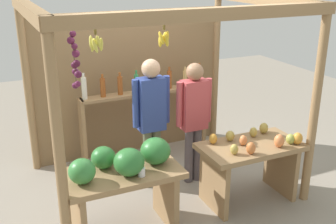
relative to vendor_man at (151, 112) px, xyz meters
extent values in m
plane|color=gray|center=(0.13, 0.02, -1.00)|extent=(12.00, 12.00, 0.00)
cylinder|color=#99754C|center=(-1.29, -1.06, 0.17)|extent=(0.10, 0.10, 2.33)
cylinder|color=#99754C|center=(1.55, -1.06, 0.17)|extent=(0.10, 0.10, 2.33)
cylinder|color=#99754C|center=(-1.29, 1.11, 0.17)|extent=(0.10, 0.10, 2.33)
cylinder|color=#99754C|center=(1.55, 1.11, 0.17)|extent=(0.10, 0.10, 2.33)
cube|color=#99754C|center=(0.13, -1.06, 1.27)|extent=(2.94, 0.12, 0.12)
cube|color=#99754C|center=(-1.29, 0.02, 1.27)|extent=(0.12, 2.27, 0.12)
cube|color=#99754C|center=(1.55, 0.02, 1.27)|extent=(0.12, 2.27, 0.12)
cube|color=olive|center=(0.13, 1.13, 0.05)|extent=(2.84, 0.04, 2.09)
cylinder|color=brown|center=(-0.22, -0.88, 1.16)|extent=(0.02, 0.02, 0.06)
ellipsoid|color=gold|center=(-0.19, -0.88, 1.06)|extent=(0.04, 0.06, 0.13)
ellipsoid|color=gold|center=(-0.21, -0.85, 1.05)|extent=(0.07, 0.05, 0.13)
ellipsoid|color=gold|center=(-0.25, -0.87, 1.03)|extent=(0.06, 0.07, 0.13)
ellipsoid|color=gold|center=(-0.26, -0.90, 1.06)|extent=(0.06, 0.08, 0.13)
ellipsoid|color=gold|center=(-0.21, -0.91, 1.04)|extent=(0.07, 0.05, 0.13)
cylinder|color=brown|center=(-0.86, -0.87, 1.16)|extent=(0.02, 0.02, 0.06)
ellipsoid|color=#D1CC4C|center=(-0.82, -0.87, 1.04)|extent=(0.04, 0.06, 0.13)
ellipsoid|color=#D1CC4C|center=(-0.85, -0.84, 1.05)|extent=(0.07, 0.05, 0.13)
ellipsoid|color=#D1CC4C|center=(-0.88, -0.84, 1.03)|extent=(0.07, 0.05, 0.13)
ellipsoid|color=#D1CC4C|center=(-0.90, -0.87, 1.06)|extent=(0.04, 0.06, 0.13)
ellipsoid|color=#D1CC4C|center=(-0.88, -0.91, 1.04)|extent=(0.07, 0.05, 0.13)
ellipsoid|color=#D1CC4C|center=(-0.85, -0.90, 1.07)|extent=(0.07, 0.06, 0.13)
cylinder|color=#4C422D|center=(-1.01, -0.65, 0.91)|extent=(0.01, 0.01, 0.55)
sphere|color=#511938|center=(-1.01, -0.64, 1.11)|extent=(0.06, 0.06, 0.06)
sphere|color=#511938|center=(-1.03, -0.64, 1.05)|extent=(0.07, 0.07, 0.07)
sphere|color=#511938|center=(-1.01, -0.67, 1.00)|extent=(0.06, 0.06, 0.06)
sphere|color=#601E42|center=(-1.00, -0.66, 0.93)|extent=(0.07, 0.07, 0.07)
sphere|color=#47142D|center=(-1.02, -0.68, 0.83)|extent=(0.06, 0.06, 0.06)
sphere|color=#47142D|center=(-1.00, -0.68, 0.85)|extent=(0.07, 0.07, 0.07)
sphere|color=#511938|center=(-1.00, -0.62, 0.76)|extent=(0.07, 0.07, 0.07)
sphere|color=#511938|center=(-0.99, -0.66, 0.74)|extent=(0.07, 0.07, 0.07)
sphere|color=#511938|center=(-1.02, -0.63, 0.63)|extent=(0.06, 0.06, 0.06)
sphere|color=#601E42|center=(-1.00, -0.66, 0.65)|extent=(0.06, 0.06, 0.06)
cube|color=#99754C|center=(-0.65, -0.79, -0.30)|extent=(1.19, 0.64, 0.06)
cube|color=#99754C|center=(-1.13, -0.79, -0.66)|extent=(0.06, 0.58, 0.67)
cube|color=#99754C|center=(-0.17, -0.79, -0.66)|extent=(0.06, 0.58, 0.67)
ellipsoid|color=#2D7533|center=(-0.27, -0.77, -0.13)|extent=(0.45, 0.45, 0.28)
ellipsoid|color=#2D7533|center=(-0.61, -0.89, -0.13)|extent=(0.37, 0.37, 0.28)
ellipsoid|color=#2D7533|center=(-0.80, -0.64, -0.16)|extent=(0.34, 0.34, 0.23)
ellipsoid|color=#38843D|center=(-1.07, -0.86, -0.15)|extent=(0.33, 0.33, 0.25)
cylinder|color=white|center=(-0.51, -0.97, -0.22)|extent=(0.07, 0.07, 0.09)
cube|color=#99754C|center=(0.91, -0.79, -0.30)|extent=(1.19, 0.64, 0.06)
cube|color=#99754C|center=(0.44, -0.79, -0.66)|extent=(0.06, 0.58, 0.67)
cube|color=#99754C|center=(1.39, -0.79, -0.66)|extent=(0.06, 0.58, 0.67)
ellipsoid|color=#A8B24C|center=(1.34, -0.96, -0.21)|extent=(0.13, 0.13, 0.12)
ellipsoid|color=#CC7038|center=(0.76, -1.00, -0.20)|extent=(0.11, 0.11, 0.14)
ellipsoid|color=#B79E47|center=(0.59, -0.93, -0.21)|extent=(0.13, 0.13, 0.12)
ellipsoid|color=#B79E47|center=(1.25, -0.58, -0.20)|extent=(0.15, 0.15, 0.14)
ellipsoid|color=gold|center=(0.53, -0.59, -0.21)|extent=(0.12, 0.12, 0.12)
ellipsoid|color=#E07F47|center=(0.82, -0.77, -0.21)|extent=(0.10, 0.10, 0.12)
ellipsoid|color=#B79E47|center=(1.07, -0.62, -0.21)|extent=(0.13, 0.13, 0.12)
ellipsoid|color=gold|center=(1.41, -1.00, -0.20)|extent=(0.14, 0.14, 0.14)
ellipsoid|color=#B79E47|center=(0.75, -0.60, -0.21)|extent=(0.15, 0.15, 0.12)
ellipsoid|color=#E07F47|center=(1.16, -0.98, -0.19)|extent=(0.12, 0.12, 0.15)
cube|color=#99754C|center=(-0.67, 0.84, -0.50)|extent=(0.05, 0.20, 1.00)
cube|color=#99754C|center=(1.18, 0.84, -0.50)|extent=(0.05, 0.20, 1.00)
cube|color=#99754C|center=(0.25, 0.84, -0.02)|extent=(1.85, 0.22, 0.04)
cylinder|color=silver|center=(-0.61, 0.84, 0.15)|extent=(0.07, 0.07, 0.30)
cylinder|color=silver|center=(-0.61, 0.84, 0.33)|extent=(0.03, 0.03, 0.06)
cylinder|color=#994C1E|center=(-0.36, 0.84, 0.13)|extent=(0.07, 0.07, 0.25)
cylinder|color=#994C1E|center=(-0.36, 0.84, 0.29)|extent=(0.03, 0.03, 0.06)
cylinder|color=#994C1E|center=(-0.11, 0.84, 0.13)|extent=(0.07, 0.07, 0.25)
cylinder|color=#994C1E|center=(-0.11, 0.84, 0.29)|extent=(0.03, 0.03, 0.06)
cylinder|color=#338C4C|center=(0.12, 0.84, 0.13)|extent=(0.06, 0.06, 0.26)
cylinder|color=#338C4C|center=(0.12, 0.84, 0.29)|extent=(0.03, 0.03, 0.06)
cylinder|color=#338C4C|center=(0.37, 0.84, 0.11)|extent=(0.07, 0.07, 0.22)
cylinder|color=#338C4C|center=(0.37, 0.84, 0.26)|extent=(0.03, 0.03, 0.06)
cylinder|color=#994C1E|center=(0.62, 0.84, 0.13)|extent=(0.07, 0.07, 0.25)
cylinder|color=#994C1E|center=(0.62, 0.84, 0.29)|extent=(0.03, 0.03, 0.06)
cylinder|color=#D8B266|center=(0.88, 0.84, 0.12)|extent=(0.06, 0.06, 0.23)
cylinder|color=#D8B266|center=(0.88, 0.84, 0.26)|extent=(0.03, 0.03, 0.06)
cylinder|color=#994C1E|center=(1.11, 0.84, 0.13)|extent=(0.08, 0.08, 0.26)
cylinder|color=#994C1E|center=(1.11, 0.84, 0.30)|extent=(0.04, 0.04, 0.06)
cylinder|color=#565B41|center=(-0.06, 0.00, -0.61)|extent=(0.11, 0.11, 0.78)
cylinder|color=#565B41|center=(0.06, 0.00, -0.61)|extent=(0.11, 0.11, 0.78)
cube|color=#2D428C|center=(0.00, 0.00, 0.11)|extent=(0.32, 0.19, 0.66)
cylinder|color=#2D428C|center=(-0.20, 0.00, 0.14)|extent=(0.08, 0.08, 0.59)
cylinder|color=#2D428C|center=(0.20, 0.00, 0.14)|extent=(0.08, 0.08, 0.59)
sphere|color=tan|center=(0.00, 0.00, 0.55)|extent=(0.22, 0.22, 0.22)
cylinder|color=#594F55|center=(0.47, -0.10, -0.63)|extent=(0.11, 0.11, 0.74)
cylinder|color=#594F55|center=(0.59, -0.10, -0.63)|extent=(0.11, 0.11, 0.74)
cube|color=#BF474C|center=(0.53, -0.10, 0.05)|extent=(0.32, 0.19, 0.62)
cylinder|color=#BF474C|center=(0.33, -0.10, 0.09)|extent=(0.08, 0.08, 0.56)
cylinder|color=#BF474C|center=(0.73, -0.10, 0.09)|extent=(0.08, 0.08, 0.56)
sphere|color=#997051|center=(0.53, -0.10, 0.47)|extent=(0.21, 0.21, 0.21)
camera|label=1|loc=(-1.77, -4.35, 1.70)|focal=44.10mm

